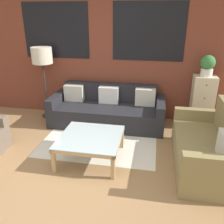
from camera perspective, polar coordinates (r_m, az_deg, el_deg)
name	(u,v)px	position (r m, az deg, el deg)	size (l,w,h in m)	color
ground_plane	(63,181)	(3.44, -11.62, -15.99)	(16.00, 16.00, 0.00)	#9E754C
wall_back_brick	(101,51)	(5.08, -2.55, 14.44)	(8.40, 0.09, 2.80)	brown
rug	(100,140)	(4.33, -2.94, -6.78)	(2.01, 1.50, 0.00)	silver
couch_dark	(107,111)	(4.87, -1.10, 0.35)	(2.28, 0.88, 0.78)	#232328
settee_vintage	(208,148)	(3.76, 22.08, -8.03)	(0.80, 1.62, 0.92)	olive
coffee_table	(90,140)	(3.66, -5.20, -6.62)	(0.93, 0.93, 0.39)	silver
floor_lamp	(42,58)	(5.16, -16.48, 12.43)	(0.42, 0.42, 1.51)	#2D2D2D
drawer_cabinet	(202,102)	(5.00, 20.82, 2.33)	(0.42, 0.37, 1.03)	beige
potted_plant	(208,65)	(4.82, 22.01, 10.44)	(0.27, 0.27, 0.39)	silver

